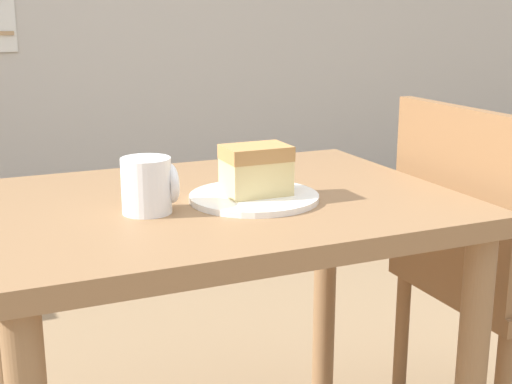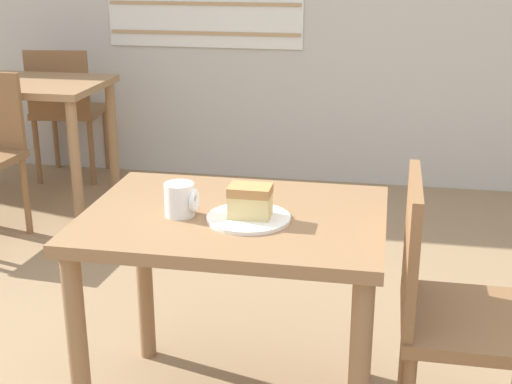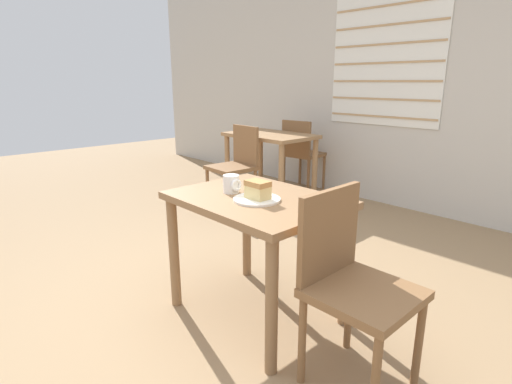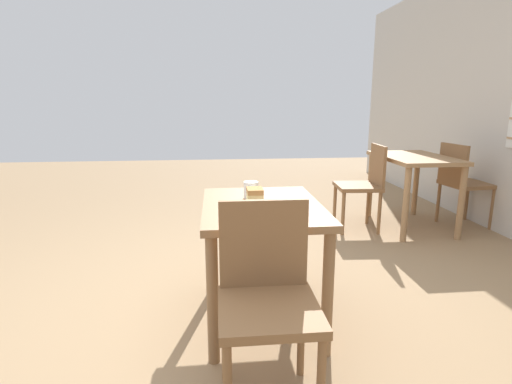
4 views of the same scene
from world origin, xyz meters
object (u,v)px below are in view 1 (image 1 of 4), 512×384
at_px(cake_slice, 256,170).
at_px(coffee_mug, 149,185).
at_px(chair_near_window, 493,268).
at_px(dining_table_near, 220,255).
at_px(plate, 254,197).

bearing_deg(cake_slice, coffee_mug, -179.55).
height_order(chair_near_window, cake_slice, chair_near_window).
height_order(dining_table_near, cake_slice, cake_slice).
xyz_separation_m(dining_table_near, cake_slice, (0.06, -0.05, 0.18)).
height_order(chair_near_window, plate, chair_near_window).
relative_size(plate, cake_slice, 2.02).
relative_size(dining_table_near, coffee_mug, 9.04).
distance_m(cake_slice, coffee_mug, 0.21).
xyz_separation_m(plate, coffee_mug, (-0.21, 0.00, 0.05)).
distance_m(dining_table_near, cake_slice, 0.20).
bearing_deg(dining_table_near, coffee_mug, -162.28).
bearing_deg(chair_near_window, coffee_mug, 89.64).
bearing_deg(plate, cake_slice, 19.51).
height_order(dining_table_near, chair_near_window, chair_near_window).
height_order(dining_table_near, coffee_mug, coffee_mug).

